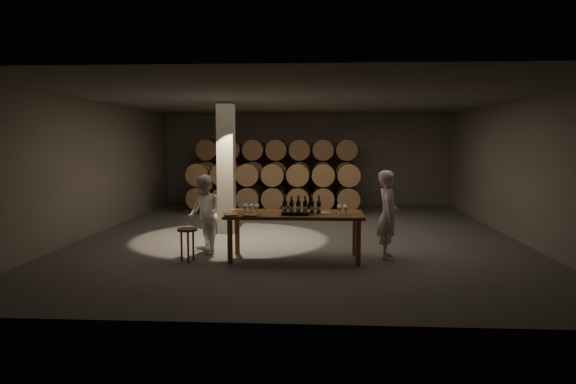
# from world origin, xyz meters

# --- Properties ---
(room) EXTENTS (12.00, 12.00, 12.00)m
(room) POSITION_xyz_m (-1.80, 0.20, 1.60)
(room) COLOR #555250
(room) RESTS_ON ground
(tasting_table) EXTENTS (2.60, 1.10, 0.90)m
(tasting_table) POSITION_xyz_m (0.00, -2.50, 0.80)
(tasting_table) COLOR brown
(tasting_table) RESTS_ON ground
(barrel_stack_back) EXTENTS (5.48, 0.95, 2.31)m
(barrel_stack_back) POSITION_xyz_m (-0.96, 5.20, 1.20)
(barrel_stack_back) COLOR brown
(barrel_stack_back) RESTS_ON ground
(barrel_stack_front) EXTENTS (5.48, 0.95, 1.57)m
(barrel_stack_front) POSITION_xyz_m (-0.96, 3.80, 0.83)
(barrel_stack_front) COLOR brown
(barrel_stack_front) RESTS_ON ground
(bottle_cluster) EXTENTS (0.73, 0.23, 0.34)m
(bottle_cluster) POSITION_xyz_m (0.13, -2.50, 1.02)
(bottle_cluster) COLOR black
(bottle_cluster) RESTS_ON tasting_table
(lying_bottles) EXTENTS (0.61, 0.08, 0.08)m
(lying_bottles) POSITION_xyz_m (0.04, -2.83, 0.94)
(lying_bottles) COLOR black
(lying_bottles) RESTS_ON tasting_table
(glass_cluster_left) EXTENTS (0.30, 0.30, 0.17)m
(glass_cluster_left) POSITION_xyz_m (-0.84, -2.56, 1.02)
(glass_cluster_left) COLOR silver
(glass_cluster_left) RESTS_ON tasting_table
(glass_cluster_right) EXTENTS (0.19, 0.41, 0.17)m
(glass_cluster_right) POSITION_xyz_m (0.90, -2.58, 1.02)
(glass_cluster_right) COLOR silver
(glass_cluster_right) RESTS_ON tasting_table
(plate) EXTENTS (0.26, 0.26, 0.01)m
(plate) POSITION_xyz_m (0.53, -2.51, 0.91)
(plate) COLOR white
(plate) RESTS_ON tasting_table
(notebook_near) EXTENTS (0.27, 0.23, 0.03)m
(notebook_near) POSITION_xyz_m (-0.79, -2.95, 0.92)
(notebook_near) COLOR brown
(notebook_near) RESTS_ON tasting_table
(notebook_corner) EXTENTS (0.30, 0.34, 0.02)m
(notebook_corner) POSITION_xyz_m (-1.18, -2.86, 0.91)
(notebook_corner) COLOR brown
(notebook_corner) RESTS_ON tasting_table
(pen) EXTENTS (0.15, 0.06, 0.01)m
(pen) POSITION_xyz_m (-0.68, -2.95, 0.91)
(pen) COLOR black
(pen) RESTS_ON tasting_table
(stool) EXTENTS (0.38, 0.38, 0.63)m
(stool) POSITION_xyz_m (-2.01, -2.81, 0.52)
(stool) COLOR brown
(stool) RESTS_ON ground
(person_man) EXTENTS (0.46, 0.66, 1.71)m
(person_man) POSITION_xyz_m (1.79, -2.33, 0.86)
(person_man) COLOR white
(person_man) RESTS_ON ground
(person_woman) EXTENTS (0.92, 0.98, 1.60)m
(person_woman) POSITION_xyz_m (-1.85, -2.07, 0.80)
(person_woman) COLOR white
(person_woman) RESTS_ON ground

